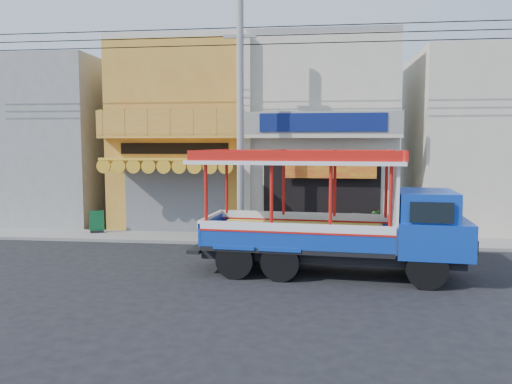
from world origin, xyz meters
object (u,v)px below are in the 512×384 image
(utility_pole, at_px, (244,108))
(potted_plant_b, at_px, (356,226))
(songthaew_truck, at_px, (349,216))
(green_sign, at_px, (97,223))
(potted_plant_c, at_px, (375,223))
(potted_plant_a, at_px, (311,226))

(utility_pole, xyz_separation_m, potted_plant_b, (4.18, 1.03, -4.43))
(songthaew_truck, distance_m, potted_plant_b, 5.26)
(potted_plant_b, bearing_deg, green_sign, 37.26)
(utility_pole, distance_m, songthaew_truck, 6.34)
(songthaew_truck, relative_size, potted_plant_b, 8.07)
(songthaew_truck, bearing_deg, green_sign, 152.58)
(potted_plant_b, bearing_deg, potted_plant_c, -128.36)
(utility_pole, bearing_deg, green_sign, 170.80)
(songthaew_truck, height_order, green_sign, songthaew_truck)
(green_sign, distance_m, potted_plant_a, 8.71)
(potted_plant_a, relative_size, potted_plant_c, 0.94)
(songthaew_truck, height_order, potted_plant_a, songthaew_truck)
(utility_pole, distance_m, potted_plant_b, 6.18)
(utility_pole, xyz_separation_m, songthaew_truck, (3.56, -4.07, -3.32))
(utility_pole, height_order, potted_plant_c, utility_pole)
(potted_plant_b, relative_size, potted_plant_c, 0.87)
(potted_plant_a, bearing_deg, potted_plant_c, -5.13)
(utility_pole, height_order, potted_plant_a, utility_pole)
(utility_pole, relative_size, songthaew_truck, 3.60)
(potted_plant_a, relative_size, potted_plant_b, 1.08)
(songthaew_truck, bearing_deg, potted_plant_a, 103.49)
(utility_pole, distance_m, potted_plant_a, 5.06)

